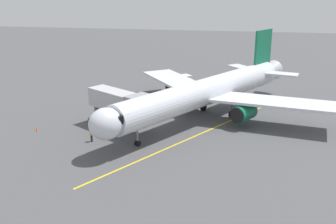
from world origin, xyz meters
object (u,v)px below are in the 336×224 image
airplane (207,92)px  safety_cone_nose_left (37,129)px  ground_crew_wing_walker (209,99)px  ground_crew_marshaller (91,135)px  safety_cone_nose_right (99,130)px  jet_bridge (123,103)px  box_truck_near_nose (179,83)px

airplane → safety_cone_nose_left: airplane is taller
ground_crew_wing_walker → safety_cone_nose_left: bearing=37.1°
ground_crew_marshaller → safety_cone_nose_right: 3.51m
safety_cone_nose_left → safety_cone_nose_right: bearing=-172.1°
airplane → ground_crew_wing_walker: airplane is taller
ground_crew_marshaller → safety_cone_nose_right: size_ratio=3.11×
jet_bridge → box_truck_near_nose: bearing=-100.9°
jet_bridge → safety_cone_nose_left: size_ratio=19.39×
ground_crew_marshaller → box_truck_near_nose: (-6.97, -26.62, 0.50)m
ground_crew_wing_walker → safety_cone_nose_left: 27.22m
box_truck_near_nose → safety_cone_nose_left: bearing=57.4°
airplane → jet_bridge: size_ratio=3.37×
airplane → jet_bridge: (10.54, 6.71, -0.24)m
ground_crew_marshaller → box_truck_near_nose: box_truck_near_nose is taller
jet_bridge → ground_crew_marshaller: jet_bridge is taller
jet_bridge → ground_crew_wing_walker: (-10.36, -14.04, -2.88)m
jet_bridge → box_truck_near_nose: (-4.22, -21.94, -2.38)m
jet_bridge → safety_cone_nose_right: 4.81m
ground_crew_wing_walker → safety_cone_nose_left: size_ratio=3.11×
safety_cone_nose_left → safety_cone_nose_right: 8.35m
ground_crew_wing_walker → jet_bridge: bearing=53.6°
box_truck_near_nose → safety_cone_nose_left: 28.89m
jet_bridge → safety_cone_nose_right: bearing=22.0°
ground_crew_wing_walker → box_truck_near_nose: bearing=-52.2°
box_truck_near_nose → safety_cone_nose_right: box_truck_near_nose is taller
box_truck_near_nose → safety_cone_nose_left: (15.55, 24.33, -1.11)m
jet_bridge → safety_cone_nose_right: (3.07, 1.24, -3.49)m
jet_bridge → box_truck_near_nose: size_ratio=2.26×
ground_crew_wing_walker → safety_cone_nose_right: (13.43, 15.28, -0.61)m
safety_cone_nose_left → airplane: bearing=-157.4°
airplane → safety_cone_nose_right: (13.61, 7.95, -3.73)m
jet_bridge → safety_cone_nose_right: size_ratio=19.39×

